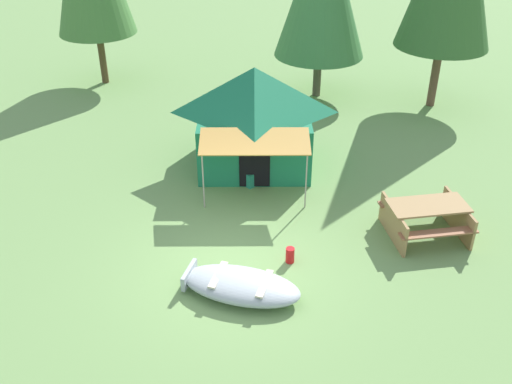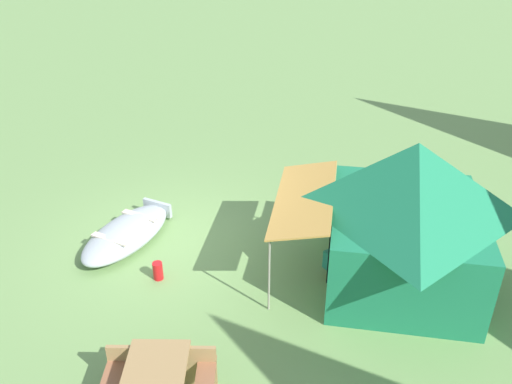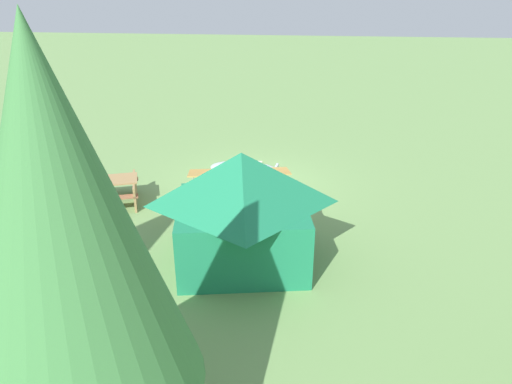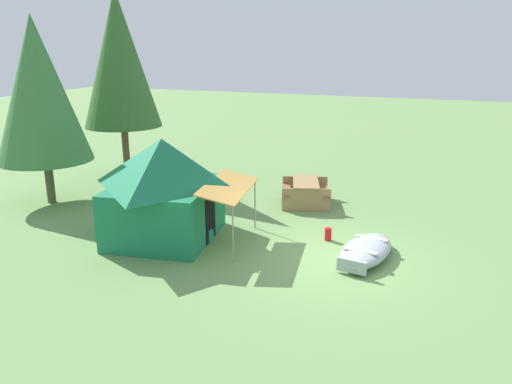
{
  "view_description": "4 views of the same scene",
  "coord_description": "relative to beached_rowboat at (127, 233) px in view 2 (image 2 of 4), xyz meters",
  "views": [
    {
      "loc": [
        1.98,
        -9.23,
        7.5
      ],
      "look_at": [
        0.17,
        1.74,
        0.7
      ],
      "focal_mm": 40.7,
      "sensor_mm": 36.0,
      "label": 1
    },
    {
      "loc": [
        7.85,
        4.48,
        6.19
      ],
      "look_at": [
        -0.32,
        1.62,
        1.28
      ],
      "focal_mm": 37.91,
      "sensor_mm": 36.0,
      "label": 2
    },
    {
      "loc": [
        -1.57,
        13.81,
        6.15
      ],
      "look_at": [
        -0.39,
        2.16,
        0.78
      ],
      "focal_mm": 33.74,
      "sensor_mm": 36.0,
      "label": 3
    },
    {
      "loc": [
        -11.03,
        -2.61,
        4.97
      ],
      "look_at": [
        0.54,
        2.08,
        1.29
      ],
      "focal_mm": 35.08,
      "sensor_mm": 36.0,
      "label": 4
    }
  ],
  "objects": [
    {
      "name": "beached_rowboat",
      "position": [
        0.0,
        0.0,
        0.0
      ],
      "size": [
        2.43,
        1.33,
        0.41
      ],
      "color": "#A2ACB2",
      "rests_on": "ground_plane"
    },
    {
      "name": "canvas_cabin_tent",
      "position": [
        -0.6,
        5.21,
        1.18
      ],
      "size": [
        3.47,
        4.01,
        2.69
      ],
      "color": "#1B764E",
      "rests_on": "ground_plane"
    },
    {
      "name": "fuel_can",
      "position": [
        0.82,
        1.14,
        -0.04
      ],
      "size": [
        0.25,
        0.25,
        0.34
      ],
      "primitive_type": "cylinder",
      "rotation": [
        0.0,
        0.0,
        4.07
      ],
      "color": "red",
      "rests_on": "ground_plane"
    },
    {
      "name": "cooler_box",
      "position": [
        -0.55,
        4.14,
        -0.03
      ],
      "size": [
        0.58,
        0.57,
        0.37
      ],
      "primitive_type": "cube",
      "rotation": [
        0.0,
        0.0,
        2.52
      ],
      "color": "#218063",
      "rests_on": "ground_plane"
    },
    {
      "name": "ground_plane",
      "position": [
        -0.31,
        0.88,
        -0.21
      ],
      "size": [
        80.0,
        80.0,
        0.0
      ],
      "primitive_type": "plane",
      "color": "#6D9453"
    }
  ]
}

